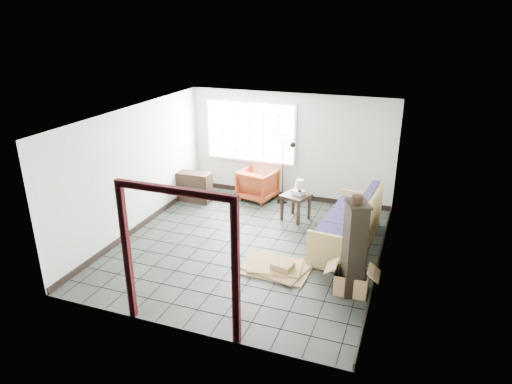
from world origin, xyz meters
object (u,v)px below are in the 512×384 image
at_px(futon_sofa, 351,227).
at_px(side_table, 296,199).
at_px(armchair, 258,183).
at_px(tall_shelf, 354,249).

bearing_deg(futon_sofa, side_table, 154.84).
xyz_separation_m(futon_sofa, armchair, (-2.55, 1.65, 0.04)).
relative_size(side_table, tall_shelf, 0.43).
relative_size(futon_sofa, tall_shelf, 1.51).
bearing_deg(tall_shelf, futon_sofa, 75.63).
relative_size(armchair, side_table, 1.21).
bearing_deg(side_table, armchair, 144.16).
relative_size(futon_sofa, side_table, 3.50).
height_order(futon_sofa, armchair, futon_sofa).
bearing_deg(armchair, side_table, 156.37).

